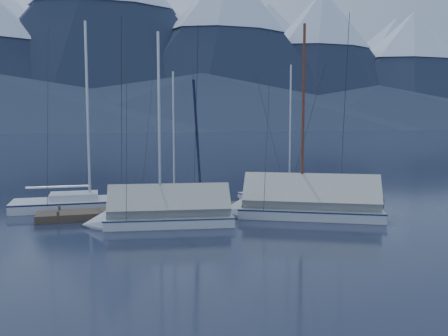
{
  "coord_description": "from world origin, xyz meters",
  "views": [
    {
      "loc": [
        -6.84,
        -20.91,
        4.56
      ],
      "look_at": [
        0.0,
        2.0,
        2.2
      ],
      "focal_mm": 38.0,
      "sensor_mm": 36.0,
      "label": 1
    }
  ],
  "objects": [
    {
      "name": "mooring_posts",
      "position": [
        -0.5,
        2.0,
        0.35
      ],
      "size": [
        15.12,
        1.52,
        0.35
      ],
      "color": "#382D23",
      "rests_on": "ground"
    },
    {
      "name": "sailboat_open_mid",
      "position": [
        -1.72,
        4.33,
        0.14
      ],
      "size": [
        6.2,
        3.82,
        7.94
      ],
      "color": "silver",
      "rests_on": "ground"
    },
    {
      "name": "sailboat_open_right",
      "position": [
        5.53,
        5.34,
        0.15
      ],
      "size": [
        6.82,
        3.68,
        8.68
      ],
      "color": "silver",
      "rests_on": "ground"
    },
    {
      "name": "dock",
      "position": [
        0.0,
        2.0,
        0.11
      ],
      "size": [
        18.0,
        1.5,
        0.54
      ],
      "color": "#382D23",
      "rests_on": "ground"
    },
    {
      "name": "mountain_range",
      "position": [
        4.12,
        370.45,
        58.65
      ],
      "size": [
        877.0,
        584.0,
        150.5
      ],
      "color": "#475675",
      "rests_on": "ground"
    },
    {
      "name": "person",
      "position": [
        1.51,
        2.2,
        1.16
      ],
      "size": [
        0.42,
        0.62,
        1.64
      ],
      "primitive_type": "imported",
      "rotation": [
        0.0,
        0.0,
        1.63
      ],
      "color": "black",
      "rests_on": "dock"
    },
    {
      "name": "sailboat_covered_far",
      "position": [
        -3.78,
        -0.4,
        0.45
      ],
      "size": [
        6.78,
        3.07,
        9.19
      ],
      "color": "silver",
      "rests_on": "ground"
    },
    {
      "name": "sailboat_covered_near",
      "position": [
        3.0,
        -0.43,
        0.5
      ],
      "size": [
        7.96,
        5.62,
        10.07
      ],
      "color": "silver",
      "rests_on": "ground"
    },
    {
      "name": "sailboat_open_left",
      "position": [
        -5.99,
        4.64,
        0.19
      ],
      "size": [
        8.07,
        3.44,
        10.59
      ],
      "color": "silver",
      "rests_on": "ground"
    },
    {
      "name": "ground",
      "position": [
        0.0,
        0.0,
        0.0
      ],
      "size": [
        1000.0,
        1000.0,
        0.0
      ],
      "primitive_type": "plane",
      "color": "black",
      "rests_on": "ground"
    }
  ]
}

